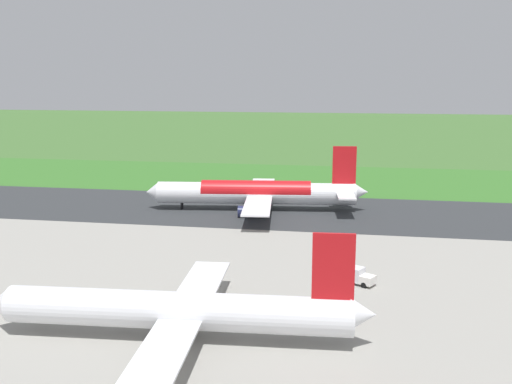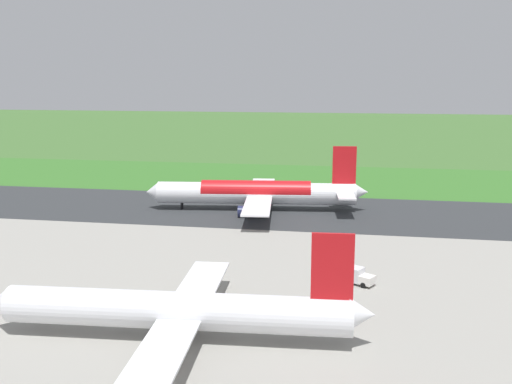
{
  "view_description": "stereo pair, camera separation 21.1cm",
  "coord_description": "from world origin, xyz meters",
  "px_view_note": "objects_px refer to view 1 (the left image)",
  "views": [
    {
      "loc": [
        -13.7,
        133.91,
        31.7
      ],
      "look_at": [
        8.97,
        0.0,
        4.5
      ],
      "focal_mm": 40.06,
      "sensor_mm": 36.0,
      "label": 1
    },
    {
      "loc": [
        -13.91,
        133.87,
        31.7
      ],
      "look_at": [
        8.97,
        0.0,
        4.5
      ],
      "focal_mm": 40.06,
      "sensor_mm": 36.0,
      "label": 2
    }
  ],
  "objects_px": {
    "airliner_main": "(258,193)",
    "traffic_cone_orange": "(333,184)",
    "service_truck_baggage": "(355,275)",
    "airliner_parked_mid": "(179,310)",
    "no_stopping_sign": "(353,180)"
  },
  "relations": [
    {
      "from": "airliner_main",
      "to": "traffic_cone_orange",
      "type": "relative_size",
      "value": 98.43
    },
    {
      "from": "service_truck_baggage",
      "to": "traffic_cone_orange",
      "type": "height_order",
      "value": "service_truck_baggage"
    },
    {
      "from": "service_truck_baggage",
      "to": "no_stopping_sign",
      "type": "height_order",
      "value": "service_truck_baggage"
    },
    {
      "from": "traffic_cone_orange",
      "to": "airliner_main",
      "type": "bearing_deg",
      "value": 65.07
    },
    {
      "from": "service_truck_baggage",
      "to": "airliner_parked_mid",
      "type": "bearing_deg",
      "value": 47.6
    },
    {
      "from": "airliner_main",
      "to": "service_truck_baggage",
      "type": "distance_m",
      "value": 53.02
    },
    {
      "from": "traffic_cone_orange",
      "to": "no_stopping_sign",
      "type": "bearing_deg",
      "value": -169.23
    },
    {
      "from": "no_stopping_sign",
      "to": "airliner_parked_mid",
      "type": "bearing_deg",
      "value": 79.06
    },
    {
      "from": "airliner_main",
      "to": "traffic_cone_orange",
      "type": "distance_m",
      "value": 40.26
    },
    {
      "from": "airliner_parked_mid",
      "to": "no_stopping_sign",
      "type": "height_order",
      "value": "airliner_parked_mid"
    },
    {
      "from": "traffic_cone_orange",
      "to": "airliner_parked_mid",
      "type": "bearing_deg",
      "value": 82.14
    },
    {
      "from": "no_stopping_sign",
      "to": "traffic_cone_orange",
      "type": "height_order",
      "value": "no_stopping_sign"
    },
    {
      "from": "airliner_parked_mid",
      "to": "no_stopping_sign",
      "type": "relative_size",
      "value": 20.56
    },
    {
      "from": "service_truck_baggage",
      "to": "no_stopping_sign",
      "type": "relative_size",
      "value": 2.62
    },
    {
      "from": "airliner_parked_mid",
      "to": "traffic_cone_orange",
      "type": "distance_m",
      "value": 108.25
    }
  ]
}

